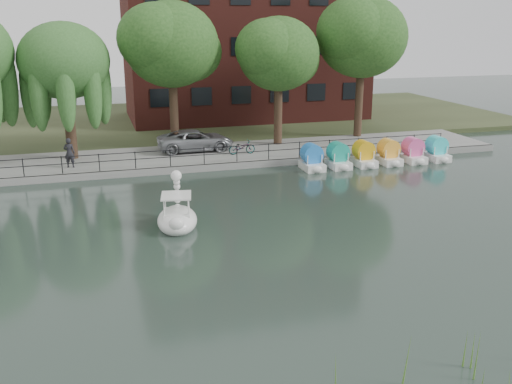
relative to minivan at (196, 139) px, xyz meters
name	(u,v)px	position (x,y,z in m)	size (l,w,h in m)	color
ground_plane	(273,255)	(-0.18, -16.93, -1.18)	(120.00, 120.00, 0.00)	#374B41
promenade	(196,157)	(-0.18, -0.93, -0.98)	(40.00, 6.00, 0.40)	gray
kerb	(205,168)	(-0.18, -3.88, -0.98)	(40.00, 0.25, 0.40)	gray
land_strip	(166,121)	(-0.18, 13.07, -1.00)	(60.00, 22.00, 0.36)	#47512D
railing	(204,152)	(-0.18, -3.68, -0.04)	(32.00, 0.05, 1.00)	black
apartment_building	(244,10)	(6.82, 13.04, 8.18)	(20.00, 10.07, 18.00)	#4C1E16
willow_mid	(64,61)	(-7.68, 0.07, 5.06)	(5.32, 5.32, 8.15)	#473323
broadleaf_center	(171,45)	(-1.18, 1.07, 5.88)	(6.00, 6.00, 9.25)	#473323
broadleaf_right	(279,55)	(5.82, 0.57, 5.20)	(5.40, 5.40, 8.32)	#473323
broadleaf_far	(362,37)	(12.32, 1.57, 6.21)	(6.30, 6.30, 9.71)	#473323
minivan	(196,139)	(0.00, 0.00, 0.00)	(5.64, 2.59, 1.57)	gray
bicycle	(242,146)	(2.63, -1.81, -0.28)	(1.72, 0.60, 1.00)	gray
pedestrian	(69,151)	(-7.77, -2.33, 0.20)	(0.71, 0.48, 1.98)	black
swan_boat	(177,216)	(-3.19, -12.82, -0.68)	(2.15, 2.97, 2.30)	white
pedal_boat_row	(376,155)	(10.28, -5.25, -0.58)	(9.65, 1.70, 1.40)	white
reed_bank	(478,375)	(1.82, -26.43, -0.58)	(24.00, 2.40, 1.20)	#669938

